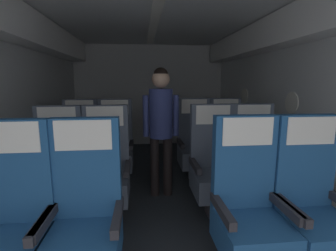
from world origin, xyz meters
TOP-DOWN VIEW (x-y plane):
  - ground at (0.00, 2.74)m, footprint 3.49×5.88m
  - fuselage_shell at (0.00, 3.01)m, footprint 3.37×5.53m
  - seat_a_left_window at (-1.01, 1.47)m, footprint 0.49×0.49m
  - seat_a_left_aisle at (-0.57, 1.49)m, footprint 0.49×0.49m
  - seat_a_right_aisle at (1.02, 1.48)m, footprint 0.49×0.49m
  - seat_a_right_window at (0.55, 1.50)m, footprint 0.49×0.49m
  - seat_b_left_window at (-1.03, 2.40)m, footprint 0.49×0.49m
  - seat_b_left_aisle at (-0.56, 2.40)m, footprint 0.49×0.49m
  - seat_b_right_aisle at (1.02, 2.41)m, footprint 0.49×0.49m
  - seat_b_right_window at (0.57, 2.40)m, footprint 0.49×0.49m
  - seat_c_left_window at (-1.02, 3.31)m, footprint 0.49×0.49m
  - seat_c_left_aisle at (-0.55, 3.32)m, footprint 0.49×0.49m
  - seat_c_right_aisle at (1.02, 3.32)m, footprint 0.49×0.49m
  - seat_c_right_window at (0.56, 3.33)m, footprint 0.49×0.49m
  - flight_attendant at (0.04, 2.87)m, footprint 0.43×0.28m

SIDE VIEW (x-z plane):
  - ground at x=0.00m, z-range -0.02..0.00m
  - seat_a_left_window at x=-1.01m, z-range -0.09..1.07m
  - seat_a_left_aisle at x=-0.57m, z-range -0.09..1.07m
  - seat_a_right_aisle at x=1.02m, z-range -0.09..1.07m
  - seat_a_right_window at x=0.55m, z-range -0.09..1.07m
  - seat_b_left_window at x=-1.03m, z-range -0.09..1.07m
  - seat_b_left_aisle at x=-0.56m, z-range -0.09..1.07m
  - seat_b_right_aisle at x=1.02m, z-range -0.09..1.07m
  - seat_b_right_window at x=0.57m, z-range -0.09..1.07m
  - seat_c_left_window at x=-1.02m, z-range -0.09..1.07m
  - seat_c_left_aisle at x=-0.55m, z-range -0.09..1.07m
  - seat_c_right_aisle at x=1.02m, z-range -0.09..1.07m
  - seat_c_right_window at x=0.56m, z-range -0.09..1.07m
  - flight_attendant at x=0.04m, z-range 0.18..1.74m
  - fuselage_shell at x=0.00m, z-range 0.46..2.71m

